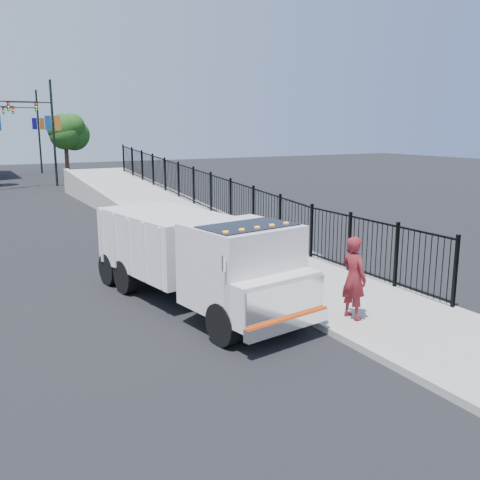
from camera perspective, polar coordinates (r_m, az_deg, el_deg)
ground at (r=13.64m, az=5.31°, el=-7.52°), size 120.00×120.00×0.00m
sidewalk at (r=13.36m, az=17.15°, el=-8.18°), size 3.55×12.00×0.12m
curb at (r=12.11m, az=10.67°, el=-9.85°), size 0.30×12.00×0.16m
ramp at (r=28.59m, az=-9.15°, el=2.72°), size 3.95×24.06×3.19m
iron_fence at (r=25.33m, az=-3.12°, el=3.73°), size 0.10×28.00×1.80m
truck at (r=13.60m, az=-4.56°, el=-1.52°), size 3.38×7.40×2.44m
worker at (r=12.73m, az=12.04°, el=-3.95°), size 0.52×0.75×1.97m
light_pole_1 at (r=44.00m, az=-19.69°, el=11.10°), size 3.77×0.22×8.00m
light_pole_3 at (r=56.72m, az=-20.99°, el=11.07°), size 3.77×0.22×8.00m
tree_1 at (r=49.72m, az=-18.15°, el=10.75°), size 2.55×2.55×5.28m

